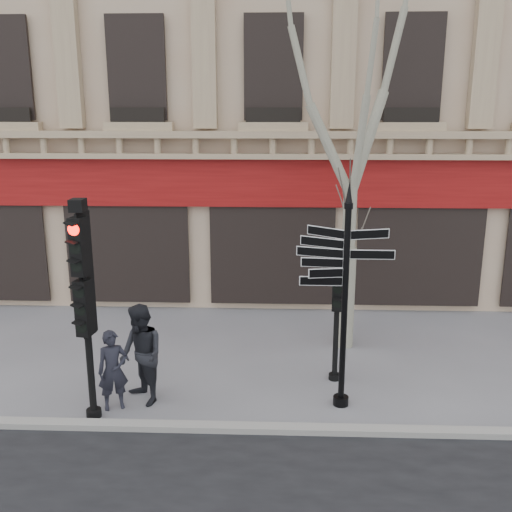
# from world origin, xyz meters

# --- Properties ---
(ground) EXTENTS (80.00, 80.00, 0.00)m
(ground) POSITION_xyz_m (0.00, 0.00, 0.00)
(ground) COLOR slate
(ground) RESTS_ON ground
(kerb) EXTENTS (80.00, 0.25, 0.12)m
(kerb) POSITION_xyz_m (0.00, -1.40, 0.06)
(kerb) COLOR gray
(kerb) RESTS_ON ground
(building) EXTENTS (28.00, 15.52, 18.00)m
(building) POSITION_xyz_m (0.00, 12.48, 8.99)
(building) COLOR tan
(building) RESTS_ON ground
(fingerpost) EXTENTS (2.09, 2.09, 4.27)m
(fingerpost) POSITION_xyz_m (1.38, -0.39, 2.87)
(fingerpost) COLOR black
(fingerpost) RESTS_ON ground
(traffic_signal_main) EXTENTS (0.49, 0.39, 4.03)m
(traffic_signal_main) POSITION_xyz_m (-3.19, -1.01, 2.54)
(traffic_signal_main) COLOR black
(traffic_signal_main) RESTS_ON ground
(traffic_signal_secondary) EXTENTS (0.45, 0.34, 2.52)m
(traffic_signal_secondary) POSITION_xyz_m (1.36, 0.66, 1.76)
(traffic_signal_secondary) COLOR black
(traffic_signal_secondary) RESTS_ON ground
(plane_tree) EXTENTS (3.50, 3.50, 9.30)m
(plane_tree) POSITION_xyz_m (1.76, 2.44, 6.53)
(plane_tree) COLOR gray
(plane_tree) RESTS_ON ground
(pedestrian_a) EXTENTS (0.66, 0.57, 1.54)m
(pedestrian_a) POSITION_xyz_m (-2.89, -0.68, 0.77)
(pedestrian_a) COLOR black
(pedestrian_a) RESTS_ON ground
(pedestrian_b) EXTENTS (1.17, 1.20, 1.95)m
(pedestrian_b) POSITION_xyz_m (-2.41, -0.43, 0.97)
(pedestrian_b) COLOR black
(pedestrian_b) RESTS_ON ground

